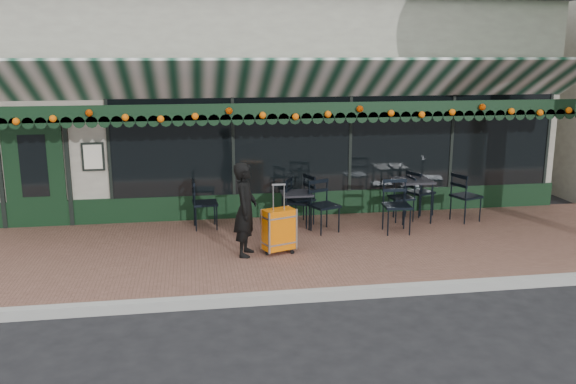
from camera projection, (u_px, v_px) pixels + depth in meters
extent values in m
plane|color=black|center=(324.00, 297.00, 8.82)|extent=(80.00, 80.00, 0.00)
cube|color=brown|center=(300.00, 249.00, 10.73)|extent=(18.00, 4.00, 0.15)
cube|color=#9E9E99|center=(325.00, 295.00, 8.73)|extent=(18.00, 0.16, 0.15)
cube|color=gray|center=(260.00, 99.00, 16.01)|extent=(12.00, 8.00, 4.50)
cube|color=black|center=(341.00, 143.00, 12.46)|extent=(9.20, 0.04, 2.00)
cube|color=black|center=(35.00, 171.00, 11.63)|extent=(1.10, 0.07, 2.20)
cube|color=silver|center=(93.00, 157.00, 11.71)|extent=(0.42, 0.04, 0.55)
cube|color=black|center=(295.00, 111.00, 10.69)|extent=(12.00, 0.03, 0.28)
cylinder|color=orange|center=(296.00, 112.00, 10.64)|extent=(11.60, 0.12, 0.12)
imported|color=black|center=(245.00, 209.00, 10.03)|extent=(0.52, 0.65, 1.57)
cube|color=#E06507|center=(279.00, 229.00, 10.23)|extent=(0.58, 0.45, 0.69)
cube|color=black|center=(279.00, 251.00, 10.31)|extent=(0.58, 0.45, 0.07)
cube|color=silver|center=(279.00, 197.00, 10.10)|extent=(0.23, 0.11, 0.42)
cube|color=black|center=(413.00, 180.00, 12.10)|extent=(0.69, 0.69, 0.05)
cylinder|color=black|center=(404.00, 205.00, 11.87)|extent=(0.03, 0.03, 0.80)
cylinder|color=black|center=(431.00, 204.00, 11.96)|extent=(0.03, 0.03, 0.80)
cylinder|color=black|center=(394.00, 198.00, 12.42)|extent=(0.03, 0.03, 0.80)
cylinder|color=black|center=(421.00, 197.00, 12.51)|extent=(0.03, 0.03, 0.80)
cube|color=black|center=(297.00, 193.00, 11.60)|extent=(0.57, 0.57, 0.04)
cylinder|color=black|center=(286.00, 215.00, 11.41)|extent=(0.03, 0.03, 0.67)
cylinder|color=black|center=(311.00, 214.00, 11.48)|extent=(0.03, 0.03, 0.67)
cylinder|color=black|center=(282.00, 209.00, 11.87)|extent=(0.03, 0.03, 0.67)
cylinder|color=black|center=(306.00, 208.00, 11.94)|extent=(0.03, 0.03, 0.67)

